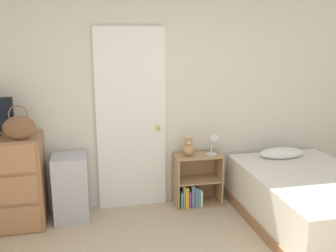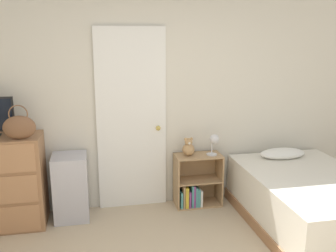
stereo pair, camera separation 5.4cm
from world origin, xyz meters
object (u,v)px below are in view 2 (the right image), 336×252
handbag (19,127)px  storage_bin (71,187)px  desk_lamp (214,141)px  bookshelf (195,185)px  bed (310,201)px  teddy_bear (188,148)px

handbag → storage_bin: handbag is taller
handbag → desk_lamp: size_ratio=1.38×
storage_bin → bookshelf: storage_bin is taller
handbag → storage_bin: bearing=22.1°
handbag → bed: bearing=-10.1°
handbag → storage_bin: size_ratio=0.48×
teddy_bear → desk_lamp: bearing=-8.4°
storage_bin → desk_lamp: size_ratio=2.88×
teddy_bear → bed: (1.14, -0.75, -0.44)m
bookshelf → bed: bearing=-35.3°
handbag → bookshelf: handbag is taller
storage_bin → bed: 2.59m
teddy_bear → bed: size_ratio=0.12×
bookshelf → handbag: bearing=-173.1°
bookshelf → teddy_bear: (-0.08, 0.00, 0.47)m
storage_bin → bookshelf: (1.43, 0.05, -0.11)m
teddy_bear → storage_bin: bearing=-178.0°
teddy_bear → bed: teddy_bear is taller
handbag → teddy_bear: size_ratio=1.59×
bookshelf → teddy_bear: size_ratio=2.85×
handbag → teddy_bear: 1.85m
handbag → desk_lamp: bearing=5.0°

